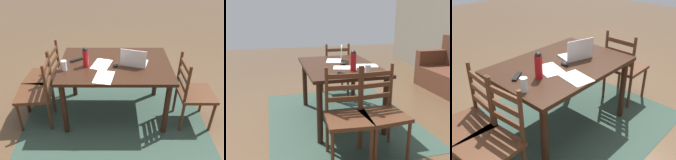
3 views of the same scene
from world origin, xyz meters
The scene contains 13 objects.
ground_plane centered at (0.00, 0.00, 0.00)m, with size 14.00×14.00×0.00m, color brown.
area_rug centered at (0.00, 0.00, 0.00)m, with size 2.43×1.98×0.01m, color #2D4238.
dining_table centered at (0.00, 0.00, 0.68)m, with size 1.41×0.97×0.78m.
chair_right_far centered at (0.99, 0.19, 0.46)m, with size 0.48×0.48×0.95m.
chair_left_far centered at (-0.99, 0.19, 0.46)m, with size 0.44×0.44×0.95m.
chair_right_near centered at (0.99, -0.19, 0.46)m, with size 0.48×0.48×0.95m.
laptop centered at (-0.23, 0.03, 0.84)m, with size 0.37×0.30×0.23m.
water_bottle centered at (0.36, 0.07, 0.91)m, with size 0.07×0.07×0.25m.
drinking_glass centered at (0.62, 0.17, 0.84)m, with size 0.07×0.07×0.13m, color silver.
computer_mouse centered at (-0.01, 0.05, 0.80)m, with size 0.06×0.10×0.03m, color black.
tv_remote centered at (0.50, -0.08, 0.79)m, with size 0.04×0.17×0.02m, color black.
paper_stack_left centered at (0.17, 0.02, 0.78)m, with size 0.21×0.30×0.00m, color white.
paper_stack_right centered at (0.13, 0.33, 0.78)m, with size 0.21×0.30×0.00m, color white.
Camera 1 is at (0.04, 2.62, 2.19)m, focal length 37.42 mm.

